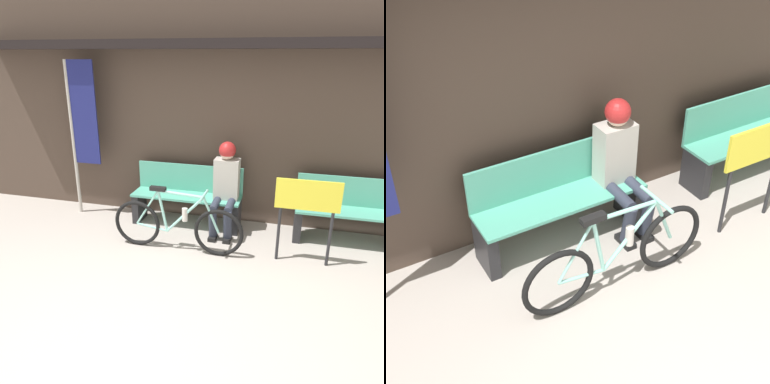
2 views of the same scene
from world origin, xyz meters
TOP-DOWN VIEW (x-y plane):
  - ground_plane at (0.00, 0.00)m, footprint 24.00×24.00m
  - storefront_wall at (0.00, 2.94)m, footprint 12.00×0.56m
  - park_bench_near at (-0.14, 2.58)m, footprint 1.57×0.42m
  - bicycle at (-0.05, 1.77)m, footprint 1.70×0.40m
  - person_seated at (0.44, 2.48)m, footprint 0.34×0.60m
  - park_bench_far at (2.11, 2.58)m, footprint 1.45×0.42m
  - banner_pole at (-1.75, 2.56)m, footprint 0.45×0.05m
  - signboard at (1.49, 1.88)m, footprint 0.73×0.04m

SIDE VIEW (x-z plane):
  - ground_plane at x=0.00m, z-range 0.00..0.00m
  - bicycle at x=-0.05m, z-range -0.08..0.77m
  - park_bench_far at x=2.11m, z-range -0.03..0.83m
  - park_bench_near at x=-0.14m, z-range -0.03..0.84m
  - person_seated at x=0.44m, z-range 0.10..1.38m
  - signboard at x=1.49m, z-range 0.25..1.29m
  - banner_pole at x=-1.75m, z-range 0.28..2.58m
  - storefront_wall at x=0.00m, z-range 0.06..3.26m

